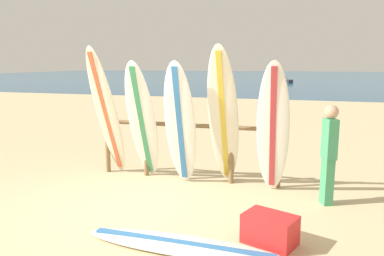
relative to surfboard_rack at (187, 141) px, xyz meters
name	(u,v)px	position (x,y,z in m)	size (l,w,h in m)	color
ground_plane	(126,213)	(-0.36, -1.80, -0.72)	(120.00, 120.00, 0.00)	#D3BC8C
ocean_water	(290,77)	(-0.36, 56.20, -0.72)	(120.00, 80.00, 0.01)	#1E5984
surfboard_rack	(187,141)	(0.00, 0.00, 0.00)	(3.41, 0.09, 1.17)	olive
surfboard_leaning_far_left	(107,113)	(-1.47, -0.30, 0.50)	(0.58, 0.96, 2.45)	silver
surfboard_leaning_left	(142,122)	(-0.76, -0.30, 0.38)	(0.53, 0.84, 2.20)	white
surfboard_leaning_center_left	(180,125)	(0.01, -0.43, 0.37)	(0.56, 0.68, 2.19)	white
surfboard_leaning_center	(223,118)	(0.72, -0.25, 0.50)	(0.53, 0.95, 2.45)	silver
surfboard_leaning_center_right	(273,129)	(1.57, -0.38, 0.38)	(0.53, 0.60, 2.19)	white
surfboard_lying_on_sand	(181,245)	(0.72, -2.54, -0.69)	(2.41, 0.55, 0.08)	white
beachgoer_standing	(329,151)	(2.42, -0.58, 0.12)	(0.24, 0.29, 1.53)	#3F9966
small_boat_offshore	(281,80)	(-0.50, 35.97, -0.47)	(2.51, 1.90, 0.71)	#333842
cooler_box	(270,229)	(1.71, -2.13, -0.54)	(0.60, 0.40, 0.36)	red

